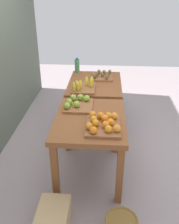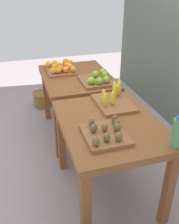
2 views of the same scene
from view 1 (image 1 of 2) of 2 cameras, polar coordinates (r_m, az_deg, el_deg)
The scene contains 10 objects.
ground_plane at distance 3.73m, azimuth 0.70°, elevation -7.80°, with size 8.00×8.00×0.00m, color gray.
display_table_left at distance 2.89m, azimuth 0.13°, elevation -3.37°, with size 1.04×0.80×0.79m.
display_table_right at distance 3.89m, azimuth 1.23°, elevation 5.16°, with size 1.04×0.80×0.79m.
orange_bin at distance 2.64m, azimuth 3.06°, elevation -2.68°, with size 0.44×0.37×0.11m.
apple_bin at distance 3.08m, azimuth -2.77°, elevation 1.92°, with size 0.40×0.35×0.11m.
banana_crate at distance 3.57m, azimuth -1.37°, elevation 5.78°, with size 0.44×0.32×0.17m.
kiwi_bin at distance 4.02m, azimuth 2.92°, elevation 8.16°, with size 0.36×0.32×0.10m.
water_bottle at distance 4.26m, azimuth -2.84°, elevation 10.50°, with size 0.08×0.08×0.25m.
watermelon_pile at distance 4.94m, azimuth 4.67°, elevation 3.25°, with size 0.60×0.61×0.27m.
cardboard_produce_box at distance 2.66m, azimuth -8.21°, elevation -22.88°, with size 0.40×0.30×0.25m, color tan.
Camera 1 is at (-3.03, -0.16, 2.17)m, focal length 40.08 mm.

